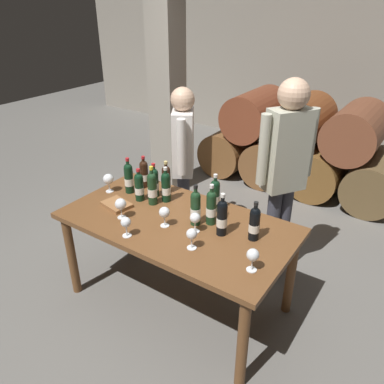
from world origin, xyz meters
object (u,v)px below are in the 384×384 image
Objects in this scene: wine_bottle_5 at (166,179)px; wine_bottle_6 at (154,182)px; wine_bottle_3 at (254,223)px; wine_bottle_10 at (129,178)px; wine_bottle_8 at (166,186)px; wine_glass_5 at (121,205)px; tasting_notebook at (117,205)px; wine_glass_0 at (164,213)px; wine_glass_6 at (192,235)px; taster_seated_left at (183,156)px; wine_glass_2 at (253,256)px; dining_table at (177,231)px; wine_bottle_4 at (144,173)px; wine_bottle_1 at (222,217)px; wine_glass_1 at (126,223)px; wine_bottle_11 at (139,187)px; wine_glass_4 at (108,179)px; wine_bottle_0 at (152,188)px; wine_bottle_2 at (196,208)px; sommelier_presenting at (285,166)px; wine_bottle_9 at (215,195)px; wine_bottle_7 at (211,207)px; wine_glass_3 at (195,219)px.

wine_bottle_6 reaches higher than wine_bottle_5.
wine_bottle_10 is at bearing 177.98° from wine_bottle_3.
wine_bottle_6 is 0.13m from wine_bottle_8.
wine_glass_5 is 0.21m from tasting_notebook.
wine_glass_0 is 0.33m from wine_glass_6.
wine_bottle_6 is 0.19× the size of taster_seated_left.
wine_bottle_6 reaches higher than wine_glass_2.
dining_table is 11.22× the size of wine_glass_0.
tasting_notebook is (0.05, -0.39, -0.11)m from wine_bottle_4.
tasting_notebook is at bearing -171.80° from wine_bottle_1.
wine_glass_1 is at bearing -81.18° from wine_bottle_8.
wine_bottle_11 is 0.31m from wine_glass_4.
wine_bottle_1 is at bearing -6.66° from wine_bottle_10.
wine_bottle_10 reaches higher than wine_glass_2.
wine_bottle_1 is (0.66, -0.07, -0.00)m from wine_bottle_0.
wine_bottle_5 is 0.96× the size of wine_bottle_8.
wine_glass_6 is at bearing -28.51° from wine_bottle_0.
wine_bottle_2 is at bearing 119.13° from wine_glass_6.
wine_bottle_2 is at bearing 25.44° from wine_glass_5.
dining_table is at bearing -169.32° from wine_bottle_3.
wine_bottle_2 is 0.74m from wine_bottle_4.
taster_seated_left reaches higher than wine_glass_4.
wine_bottle_5 is at bearing 97.83° from wine_bottle_0.
sommelier_presenting reaches higher than wine_bottle_5.
wine_bottle_1 is 0.63m from wine_bottle_8.
wine_bottle_10 reaches higher than wine_glass_5.
wine_bottle_6 is 0.13m from wine_bottle_11.
wine_bottle_5 is at bearing 77.25° from tasting_notebook.
wine_bottle_8 is 0.67m from wine_glass_6.
wine_bottle_8 is (-0.60, 0.16, -0.01)m from wine_bottle_1.
wine_bottle_2 is at bearing 22.26° from tasting_notebook.
wine_bottle_9 is 0.60m from sommelier_presenting.
wine_bottle_1 is 0.65m from wine_glass_1.
wine_bottle_9 is at bearing 113.41° from wine_bottle_7.
wine_bottle_4 is at bearing 166.57° from wine_bottle_7.
wine_bottle_2 is at bearing -8.06° from wine_bottle_10.
wine_bottle_9 is at bearing 43.87° from wine_glass_5.
wine_bottle_3 is at bearing 10.68° from dining_table.
wine_bottle_3 is at bearing -9.84° from wine_bottle_4.
sommelier_presenting is (0.83, 0.43, 0.16)m from wine_bottle_5.
wine_bottle_0 is 1.09× the size of wine_bottle_8.
wine_glass_5 is 1.28m from sommelier_presenting.
wine_bottle_11 is at bearing -144.66° from sommelier_presenting.
wine_bottle_10 is at bearing 124.26° from wine_glass_5.
wine_glass_2 is (0.86, 0.15, 0.00)m from wine_glass_1.
wine_bottle_6 is at bearing 159.28° from wine_glass_2.
wine_glass_0 is 1.02× the size of wine_glass_3.
wine_glass_2 is 1.46m from wine_glass_4.
wine_bottle_1 reaches higher than wine_bottle_9.
wine_bottle_5 is (-0.47, 0.27, -0.01)m from wine_bottle_2.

